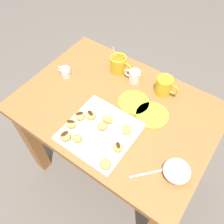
% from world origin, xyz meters
% --- Properties ---
extents(ground_plane, '(8.00, 8.00, 0.00)m').
position_xyz_m(ground_plane, '(0.00, 0.00, 0.00)').
color(ground_plane, '#665B51').
extents(dining_table, '(1.00, 0.71, 0.73)m').
position_xyz_m(dining_table, '(0.00, 0.00, 0.59)').
color(dining_table, '#A36633').
rests_on(dining_table, ground_plane).
extents(pastry_plate_square, '(0.31, 0.31, 0.02)m').
position_xyz_m(pastry_plate_square, '(0.03, -0.17, 0.74)').
color(pastry_plate_square, white).
rests_on(pastry_plate_square, dining_table).
extents(coffee_mug_mustard_left, '(0.13, 0.09, 0.15)m').
position_xyz_m(coffee_mug_mustard_left, '(-0.14, 0.22, 0.78)').
color(coffee_mug_mustard_left, gold).
rests_on(coffee_mug_mustard_left, dining_table).
extents(coffee_mug_mustard_right, '(0.13, 0.08, 0.15)m').
position_xyz_m(coffee_mug_mustard_right, '(0.15, 0.22, 0.78)').
color(coffee_mug_mustard_right, gold).
rests_on(coffee_mug_mustard_right, dining_table).
extents(cream_pitcher_white, '(0.10, 0.06, 0.07)m').
position_xyz_m(cream_pitcher_white, '(-0.02, 0.21, 0.77)').
color(cream_pitcher_white, white).
rests_on(cream_pitcher_white, dining_table).
extents(ice_cream_bowl, '(0.11, 0.11, 0.09)m').
position_xyz_m(ice_cream_bowl, '(0.40, -0.15, 0.77)').
color(ice_cream_bowl, white).
rests_on(ice_cream_bowl, dining_table).
extents(chocolate_sauce_pitcher, '(0.09, 0.05, 0.06)m').
position_xyz_m(chocolate_sauce_pitcher, '(-0.36, 0.02, 0.76)').
color(chocolate_sauce_pitcher, white).
rests_on(chocolate_sauce_pitcher, dining_table).
extents(saucer_lime_left, '(0.16, 0.16, 0.01)m').
position_xyz_m(saucer_lime_left, '(0.18, 0.06, 0.73)').
color(saucer_lime_left, '#9EC633').
rests_on(saucer_lime_left, dining_table).
extents(saucer_lime_right, '(0.16, 0.16, 0.01)m').
position_xyz_m(saucer_lime_right, '(0.06, 0.07, 0.73)').
color(saucer_lime_right, '#9EC633').
rests_on(saucer_lime_right, dining_table).
extents(loose_spoon_near_saucer, '(0.12, 0.12, 0.01)m').
position_xyz_m(loose_spoon_near_saucer, '(0.33, -0.20, 0.73)').
color(loose_spoon_near_saucer, silver).
rests_on(loose_spoon_near_saucer, dining_table).
extents(beignet_0, '(0.07, 0.07, 0.03)m').
position_xyz_m(beignet_0, '(-0.10, -0.17, 0.76)').
color(beignet_0, '#DBA351').
rests_on(beignet_0, pastry_plate_square).
extents(chocolate_drizzle_0, '(0.03, 0.04, 0.00)m').
position_xyz_m(chocolate_drizzle_0, '(-0.10, -0.17, 0.78)').
color(chocolate_drizzle_0, '#381E11').
rests_on(chocolate_drizzle_0, beignet_0).
extents(beignet_1, '(0.06, 0.06, 0.04)m').
position_xyz_m(beignet_1, '(0.03, -0.15, 0.77)').
color(beignet_1, '#DBA351').
rests_on(beignet_1, pastry_plate_square).
extents(beignet_2, '(0.07, 0.07, 0.03)m').
position_xyz_m(beignet_2, '(-0.10, -0.22, 0.76)').
color(beignet_2, '#DBA351').
rests_on(beignet_2, pastry_plate_square).
extents(chocolate_drizzle_2, '(0.04, 0.03, 0.00)m').
position_xyz_m(chocolate_drizzle_2, '(-0.10, -0.22, 0.78)').
color(chocolate_drizzle_2, '#381E11').
rests_on(chocolate_drizzle_2, beignet_2).
extents(beignet_3, '(0.06, 0.06, 0.04)m').
position_xyz_m(beignet_3, '(-0.03, -0.27, 0.76)').
color(beignet_3, '#DBA351').
rests_on(beignet_3, pastry_plate_square).
extents(beignet_4, '(0.06, 0.05, 0.03)m').
position_xyz_m(beignet_4, '(0.02, -0.11, 0.76)').
color(beignet_4, '#DBA351').
rests_on(beignet_4, pastry_plate_square).
extents(beignet_5, '(0.05, 0.05, 0.03)m').
position_xyz_m(beignet_5, '(-0.06, -0.13, 0.76)').
color(beignet_5, '#DBA351').
rests_on(beignet_5, pastry_plate_square).
extents(chocolate_drizzle_5, '(0.04, 0.03, 0.00)m').
position_xyz_m(chocolate_drizzle_5, '(-0.06, -0.13, 0.78)').
color(chocolate_drizzle_5, '#381E11').
rests_on(chocolate_drizzle_5, beignet_5).
extents(beignet_6, '(0.06, 0.06, 0.04)m').
position_xyz_m(beignet_6, '(0.15, -0.20, 0.76)').
color(beignet_6, '#DBA351').
rests_on(beignet_6, pastry_plate_square).
extents(chocolate_drizzle_6, '(0.03, 0.03, 0.00)m').
position_xyz_m(chocolate_drizzle_6, '(0.15, -0.20, 0.78)').
color(chocolate_drizzle_6, '#381E11').
rests_on(chocolate_drizzle_6, beignet_6).
extents(beignet_7, '(0.07, 0.07, 0.03)m').
position_xyz_m(beignet_7, '(0.13, -0.10, 0.76)').
color(beignet_7, '#DBA351').
rests_on(beignet_7, pastry_plate_square).
extents(beignet_8, '(0.06, 0.06, 0.04)m').
position_xyz_m(beignet_8, '(-0.08, -0.29, 0.77)').
color(beignet_8, '#DBA351').
rests_on(beignet_8, pastry_plate_square).
extents(chocolate_drizzle_8, '(0.03, 0.04, 0.00)m').
position_xyz_m(chocolate_drizzle_8, '(-0.08, -0.29, 0.79)').
color(chocolate_drizzle_8, '#381E11').
rests_on(chocolate_drizzle_8, beignet_8).
extents(beignet_9, '(0.07, 0.07, 0.04)m').
position_xyz_m(beignet_9, '(0.15, -0.29, 0.76)').
color(beignet_9, '#DBA351').
rests_on(beignet_9, pastry_plate_square).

